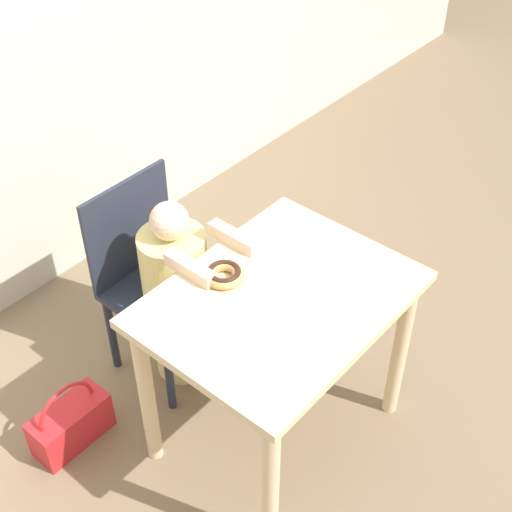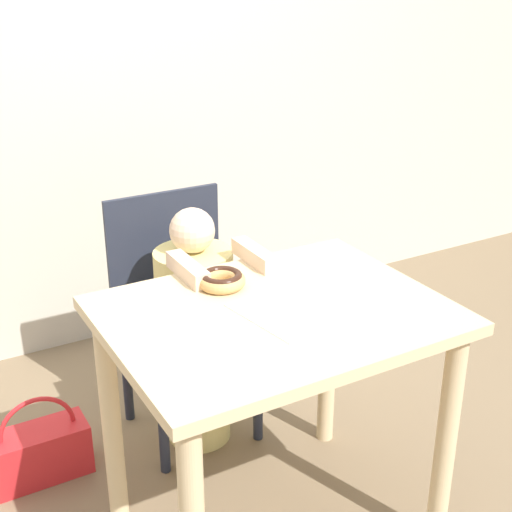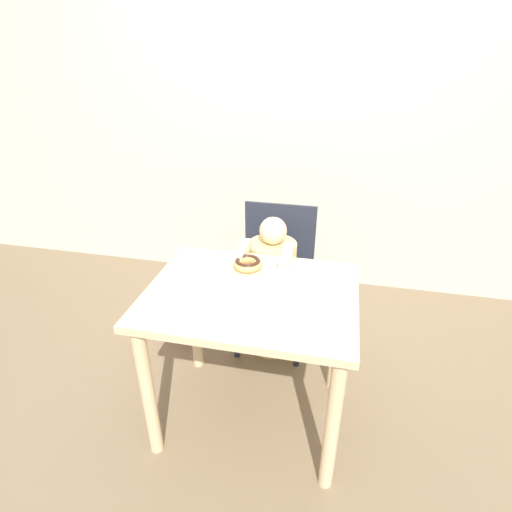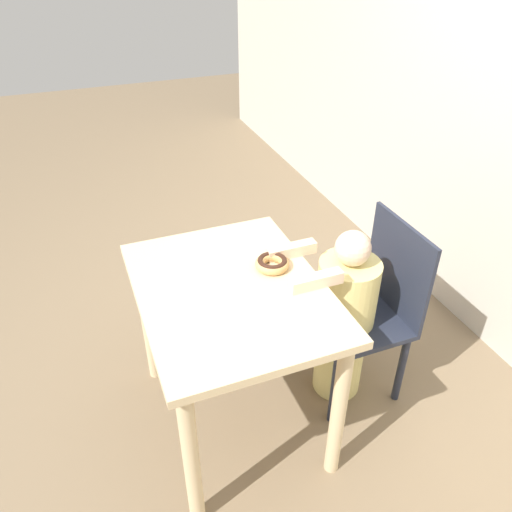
{
  "view_description": "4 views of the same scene",
  "coord_description": "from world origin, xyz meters",
  "px_view_note": "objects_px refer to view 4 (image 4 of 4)",
  "views": [
    {
      "loc": [
        -1.4,
        -1.09,
        2.46
      ],
      "look_at": [
        -0.0,
        0.11,
        0.89
      ],
      "focal_mm": 50.0,
      "sensor_mm": 36.0,
      "label": 1
    },
    {
      "loc": [
        -0.91,
        -1.48,
        1.66
      ],
      "look_at": [
        -0.0,
        0.11,
        0.89
      ],
      "focal_mm": 50.0,
      "sensor_mm": 36.0,
      "label": 2
    },
    {
      "loc": [
        0.34,
        -1.43,
        1.72
      ],
      "look_at": [
        -0.0,
        0.11,
        0.89
      ],
      "focal_mm": 28.0,
      "sensor_mm": 36.0,
      "label": 3
    },
    {
      "loc": [
        1.46,
        -0.46,
        1.95
      ],
      "look_at": [
        -0.0,
        0.11,
        0.89
      ],
      "focal_mm": 35.0,
      "sensor_mm": 36.0,
      "label": 4
    }
  ],
  "objects_px": {
    "chair": "(367,308)",
    "child_figure": "(342,318)",
    "donut": "(272,263)",
    "handbag": "(299,299)"
  },
  "relations": [
    {
      "from": "handbag",
      "to": "donut",
      "type": "bearing_deg",
      "value": -38.2
    },
    {
      "from": "chair",
      "to": "child_figure",
      "type": "bearing_deg",
      "value": -90.0
    },
    {
      "from": "chair",
      "to": "child_figure",
      "type": "xyz_separation_m",
      "value": [
        0.0,
        -0.13,
        -0.02
      ]
    },
    {
      "from": "chair",
      "to": "handbag",
      "type": "height_order",
      "value": "chair"
    },
    {
      "from": "donut",
      "to": "handbag",
      "type": "relative_size",
      "value": 0.43
    },
    {
      "from": "donut",
      "to": "chair",
      "type": "bearing_deg",
      "value": 82.73
    },
    {
      "from": "chair",
      "to": "child_figure",
      "type": "height_order",
      "value": "child_figure"
    },
    {
      "from": "child_figure",
      "to": "donut",
      "type": "height_order",
      "value": "child_figure"
    },
    {
      "from": "child_figure",
      "to": "handbag",
      "type": "xyz_separation_m",
      "value": [
        -0.56,
        0.07,
        -0.34
      ]
    },
    {
      "from": "child_figure",
      "to": "donut",
      "type": "xyz_separation_m",
      "value": [
        -0.06,
        -0.33,
        0.35
      ]
    }
  ]
}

